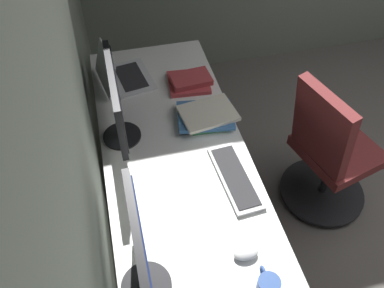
{
  "coord_description": "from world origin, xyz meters",
  "views": [
    {
      "loc": [
        -0.81,
        2.22,
        2.28
      ],
      "look_at": [
        0.37,
        1.93,
        0.95
      ],
      "focal_mm": 37.74,
      "sensor_mm": 36.0,
      "label": 1
    }
  ],
  "objects_px": {
    "laptop_leftmost": "(121,74)",
    "book_stack_far": "(207,115)",
    "coffee_mug": "(268,286)",
    "keyboard_main": "(235,177)",
    "office_chair": "(328,155)",
    "book_stack_near": "(190,81)",
    "drawer_pedestal": "(178,219)",
    "mouse_main": "(246,253)",
    "monitor_primary": "(142,259)",
    "monitor_secondary": "(116,102)"
  },
  "relations": [
    {
      "from": "coffee_mug",
      "to": "office_chair",
      "type": "bearing_deg",
      "value": -42.86
    },
    {
      "from": "coffee_mug",
      "to": "keyboard_main",
      "type": "bearing_deg",
      "value": -4.97
    },
    {
      "from": "office_chair",
      "to": "laptop_leftmost",
      "type": "bearing_deg",
      "value": 60.22
    },
    {
      "from": "monitor_secondary",
      "to": "office_chair",
      "type": "distance_m",
      "value": 1.29
    },
    {
      "from": "monitor_secondary",
      "to": "laptop_leftmost",
      "type": "xyz_separation_m",
      "value": [
        0.47,
        -0.05,
        -0.19
      ]
    },
    {
      "from": "keyboard_main",
      "to": "book_stack_far",
      "type": "relative_size",
      "value": 1.26
    },
    {
      "from": "monitor_secondary",
      "to": "laptop_leftmost",
      "type": "height_order",
      "value": "monitor_secondary"
    },
    {
      "from": "drawer_pedestal",
      "to": "coffee_mug",
      "type": "bearing_deg",
      "value": -160.48
    },
    {
      "from": "keyboard_main",
      "to": "book_stack_far",
      "type": "bearing_deg",
      "value": 3.6
    },
    {
      "from": "keyboard_main",
      "to": "book_stack_near",
      "type": "xyz_separation_m",
      "value": [
        0.75,
        0.05,
        0.02
      ]
    },
    {
      "from": "coffee_mug",
      "to": "mouse_main",
      "type": "bearing_deg",
      "value": 10.76
    },
    {
      "from": "coffee_mug",
      "to": "drawer_pedestal",
      "type": "bearing_deg",
      "value": 19.52
    },
    {
      "from": "monitor_secondary",
      "to": "mouse_main",
      "type": "xyz_separation_m",
      "value": [
        -0.8,
        -0.41,
        -0.23
      ]
    },
    {
      "from": "drawer_pedestal",
      "to": "laptop_leftmost",
      "type": "distance_m",
      "value": 0.92
    },
    {
      "from": "monitor_primary",
      "to": "book_stack_near",
      "type": "height_order",
      "value": "monitor_primary"
    },
    {
      "from": "drawer_pedestal",
      "to": "keyboard_main",
      "type": "bearing_deg",
      "value": -105.64
    },
    {
      "from": "keyboard_main",
      "to": "office_chair",
      "type": "xyz_separation_m",
      "value": [
        0.23,
        -0.68,
        -0.28
      ]
    },
    {
      "from": "monitor_secondary",
      "to": "keyboard_main",
      "type": "distance_m",
      "value": 0.68
    },
    {
      "from": "book_stack_far",
      "to": "office_chair",
      "type": "height_order",
      "value": "office_chair"
    },
    {
      "from": "laptop_leftmost",
      "to": "book_stack_far",
      "type": "bearing_deg",
      "value": -137.46
    },
    {
      "from": "keyboard_main",
      "to": "coffee_mug",
      "type": "distance_m",
      "value": 0.56
    },
    {
      "from": "monitor_secondary",
      "to": "coffee_mug",
      "type": "xyz_separation_m",
      "value": [
        -0.96,
        -0.44,
        -0.2
      ]
    },
    {
      "from": "book_stack_near",
      "to": "drawer_pedestal",
      "type": "bearing_deg",
      "value": 161.39
    },
    {
      "from": "monitor_primary",
      "to": "mouse_main",
      "type": "bearing_deg",
      "value": -85.31
    },
    {
      "from": "laptop_leftmost",
      "to": "book_stack_far",
      "type": "xyz_separation_m",
      "value": [
        -0.45,
        -0.41,
        -0.02
      ]
    },
    {
      "from": "drawer_pedestal",
      "to": "mouse_main",
      "type": "xyz_separation_m",
      "value": [
        -0.47,
        -0.19,
        0.4
      ]
    },
    {
      "from": "drawer_pedestal",
      "to": "coffee_mug",
      "type": "distance_m",
      "value": 0.79
    },
    {
      "from": "drawer_pedestal",
      "to": "keyboard_main",
      "type": "distance_m",
      "value": 0.48
    },
    {
      "from": "monitor_primary",
      "to": "monitor_secondary",
      "type": "height_order",
      "value": "monitor_secondary"
    },
    {
      "from": "monitor_secondary",
      "to": "book_stack_far",
      "type": "bearing_deg",
      "value": -87.99
    },
    {
      "from": "drawer_pedestal",
      "to": "office_chair",
      "type": "xyz_separation_m",
      "value": [
        0.16,
        -0.95,
        0.11
      ]
    },
    {
      "from": "drawer_pedestal",
      "to": "monitor_secondary",
      "type": "height_order",
      "value": "monitor_secondary"
    },
    {
      "from": "mouse_main",
      "to": "coffee_mug",
      "type": "height_order",
      "value": "coffee_mug"
    },
    {
      "from": "drawer_pedestal",
      "to": "book_stack_near",
      "type": "distance_m",
      "value": 0.82
    },
    {
      "from": "laptop_leftmost",
      "to": "coffee_mug",
      "type": "xyz_separation_m",
      "value": [
        -1.43,
        -0.39,
        -0.01
      ]
    },
    {
      "from": "book_stack_far",
      "to": "coffee_mug",
      "type": "distance_m",
      "value": 0.98
    },
    {
      "from": "monitor_secondary",
      "to": "book_stack_near",
      "type": "distance_m",
      "value": 0.6
    },
    {
      "from": "book_stack_near",
      "to": "book_stack_far",
      "type": "relative_size",
      "value": 0.78
    },
    {
      "from": "monitor_primary",
      "to": "book_stack_far",
      "type": "xyz_separation_m",
      "value": [
        0.85,
        -0.47,
        -0.2
      ]
    },
    {
      "from": "mouse_main",
      "to": "office_chair",
      "type": "distance_m",
      "value": 1.03
    },
    {
      "from": "laptop_leftmost",
      "to": "office_chair",
      "type": "xyz_separation_m",
      "value": [
        -0.64,
        -1.12,
        -0.33
      ]
    },
    {
      "from": "laptop_leftmost",
      "to": "book_stack_far",
      "type": "relative_size",
      "value": 1.09
    },
    {
      "from": "drawer_pedestal",
      "to": "book_stack_far",
      "type": "height_order",
      "value": "book_stack_far"
    },
    {
      "from": "book_stack_near",
      "to": "book_stack_far",
      "type": "bearing_deg",
      "value": -176.47
    },
    {
      "from": "office_chair",
      "to": "book_stack_near",
      "type": "bearing_deg",
      "value": 54.77
    },
    {
      "from": "laptop_leftmost",
      "to": "book_stack_near",
      "type": "relative_size",
      "value": 1.41
    },
    {
      "from": "drawer_pedestal",
      "to": "coffee_mug",
      "type": "xyz_separation_m",
      "value": [
        -0.63,
        -0.22,
        0.43
      ]
    },
    {
      "from": "keyboard_main",
      "to": "mouse_main",
      "type": "distance_m",
      "value": 0.4
    },
    {
      "from": "monitor_secondary",
      "to": "monitor_primary",
      "type": "bearing_deg",
      "value": 179.57
    },
    {
      "from": "drawer_pedestal",
      "to": "mouse_main",
      "type": "height_order",
      "value": "mouse_main"
    }
  ]
}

